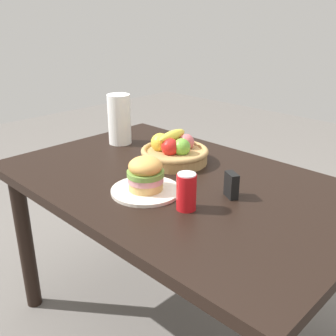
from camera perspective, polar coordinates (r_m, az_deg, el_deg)
ground_plane at (r=1.95m, az=1.13°, el=-22.22°), size 8.00×8.00×0.00m
dining_table at (r=1.57m, az=1.31°, el=-4.99°), size 1.40×0.90×0.75m
plate at (r=1.42m, az=-3.32°, el=-3.23°), size 0.25×0.25×0.01m
sandwich at (r=1.40m, az=-3.38°, el=-0.76°), size 0.13×0.13×0.12m
soda_can at (r=1.28m, az=2.68°, el=-3.44°), size 0.07×0.07×0.13m
fruit_basket at (r=1.69m, az=0.91°, el=2.45°), size 0.29×0.29×0.13m
paper_towel_roll at (r=1.93m, az=-7.06°, el=7.02°), size 0.11×0.11×0.24m
napkin_holder at (r=1.38m, az=9.17°, el=-2.47°), size 0.07×0.05×0.09m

